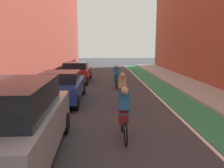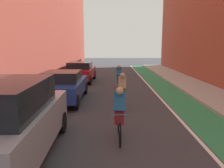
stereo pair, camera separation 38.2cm
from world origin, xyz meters
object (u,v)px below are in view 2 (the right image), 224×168
parked_sedan_blue (64,86)px  cyclist_far (120,76)px  cyclist_trailing (123,90)px  cyclist_mid (120,111)px  parked_suv_silver (10,120)px  parked_sedan_red (81,72)px

parked_sedan_blue → cyclist_far: 4.35m
parked_sedan_blue → cyclist_trailing: 3.17m
parked_sedan_blue → cyclist_trailing: size_ratio=2.52×
parked_sedan_blue → cyclist_mid: (2.68, -4.61, 0.06)m
cyclist_far → parked_suv_silver: bearing=-107.7°
cyclist_trailing → parked_suv_silver: bearing=-122.2°
parked_suv_silver → cyclist_far: (2.91, 9.12, -0.22)m
cyclist_trailing → cyclist_far: size_ratio=1.04×
parked_sedan_red → cyclist_far: (2.91, -2.88, 0.02)m
cyclist_mid → cyclist_far: bearing=88.3°
cyclist_mid → cyclist_far: 7.85m
parked_sedan_blue → parked_suv_silver: bearing=-90.0°
cyclist_trailing → cyclist_far: (0.00, 4.50, -0.01)m
parked_sedan_red → cyclist_far: bearing=-44.7°
parked_sedan_blue → parked_sedan_red: 6.11m
parked_suv_silver → cyclist_mid: parked_suv_silver is taller
parked_sedan_red → cyclist_trailing: cyclist_trailing is taller
parked_sedan_blue → cyclist_far: (2.91, 3.23, 0.02)m
cyclist_mid → cyclist_far: size_ratio=1.05×
parked_sedan_red → cyclist_trailing: size_ratio=2.47×
parked_sedan_red → cyclist_trailing: bearing=-68.5°
parked_sedan_blue → parked_sedan_red: (-0.00, 6.11, -0.00)m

